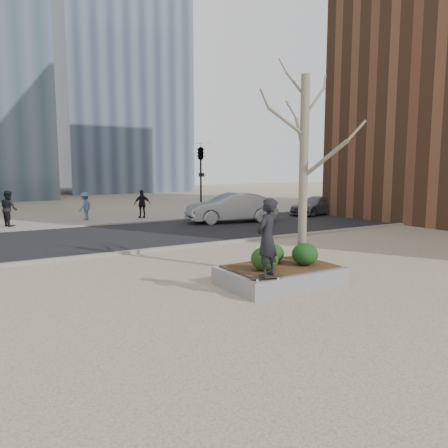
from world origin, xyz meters
TOP-DOWN VIEW (x-y plane):
  - ground at (0.00, 0.00)m, footprint 120.00×120.00m
  - street at (0.00, 10.00)m, footprint 60.00×8.00m
  - far_sidewalk at (0.00, 17.00)m, footprint 60.00×6.00m
  - planter at (1.00, 0.00)m, footprint 3.00×2.00m
  - planter_mulch at (1.00, 0.00)m, footprint 2.70×1.70m
  - sycamore_tree at (2.00, 0.30)m, footprint 2.80×2.80m
  - shrub_left at (0.34, -0.22)m, footprint 0.69×0.69m
  - shrub_middle at (1.06, 0.39)m, footprint 0.60×0.60m
  - shrub_right at (1.60, -0.29)m, footprint 0.68×0.68m
  - skateboard at (-0.07, -0.84)m, footprint 0.81×0.38m
  - skateboarder at (-0.07, -0.84)m, footprint 0.79×0.68m
  - car_silver at (6.80, 11.60)m, footprint 5.20×2.73m
  - car_third at (13.57, 12.09)m, footprint 4.23×2.25m
  - pedestrian_a at (-3.93, 16.11)m, footprint 0.95×1.07m
  - pedestrian_b at (0.09, 16.77)m, footprint 1.15×1.17m
  - pedestrian_c at (3.27, 16.02)m, footprint 1.01×0.48m
  - traffic_light_far at (6.50, 14.60)m, footprint 0.60×2.48m

SIDE VIEW (x-z plane):
  - ground at x=0.00m, z-range 0.00..0.00m
  - street at x=0.00m, z-range 0.00..0.02m
  - far_sidewalk at x=0.00m, z-range 0.00..0.02m
  - planter at x=1.00m, z-range 0.00..0.45m
  - planter_mulch at x=1.00m, z-range 0.45..0.49m
  - skateboard at x=-0.07m, z-range 0.45..0.53m
  - car_third at x=13.57m, z-range 0.02..1.19m
  - shrub_middle at x=1.06m, z-range 0.49..1.00m
  - shrub_right at x=1.60m, z-range 0.49..1.07m
  - shrub_left at x=0.34m, z-range 0.49..1.08m
  - pedestrian_b at x=0.09m, z-range 0.02..1.64m
  - car_silver at x=6.80m, z-range 0.02..1.65m
  - pedestrian_c at x=3.27m, z-range 0.02..1.70m
  - pedestrian_a at x=-3.93m, z-range 0.02..1.87m
  - skateboarder at x=-0.07m, z-range 0.53..2.35m
  - traffic_light_far at x=6.50m, z-range 0.00..4.50m
  - sycamore_tree at x=2.00m, z-range 0.49..7.09m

